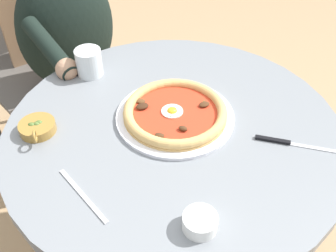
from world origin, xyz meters
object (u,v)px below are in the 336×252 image
water_glass (89,64)px  ramekin_capers (200,222)px  dining_table (173,168)px  fork_utensil (83,195)px  cafe_chair_spare_far (20,50)px  cafe_chair_diner (61,55)px  pizza_on_plate (174,113)px  olive_pan (37,127)px  diner_person (75,74)px  steak_knife (285,142)px

water_glass → ramekin_capers: water_glass is taller
dining_table → fork_utensil: fork_utensil is taller
cafe_chair_spare_far → cafe_chair_diner: bearing=-5.5°
water_glass → ramekin_capers: size_ratio=1.14×
pizza_on_plate → olive_pan: 0.36m
pizza_on_plate → water_glass: 0.33m
ramekin_capers → diner_person: 1.01m
cafe_chair_spare_far → water_glass: bearing=-43.0°
dining_table → steak_knife: 0.33m
cafe_chair_spare_far → pizza_on_plate: bearing=-39.3°
cafe_chair_diner → steak_knife: bearing=-37.7°
olive_pan → water_glass: bearing=76.1°
water_glass → cafe_chair_diner: (-0.27, 0.41, -0.25)m
dining_table → olive_pan: size_ratio=7.69×
cafe_chair_diner → cafe_chair_spare_far: 0.19m
diner_person → cafe_chair_spare_far: 0.31m
dining_table → olive_pan: (-0.35, -0.06, 0.18)m
dining_table → ramekin_capers: size_ratio=12.23×
steak_knife → fork_utensil: size_ratio=1.45×
olive_pan → cafe_chair_diner: (-0.20, 0.68, -0.22)m
steak_knife → ramekin_capers: 0.34m
fork_utensil → cafe_chair_diner: cafe_chair_diner is taller
diner_person → cafe_chair_spare_far: (-0.28, 0.13, 0.02)m
cafe_chair_diner → cafe_chair_spare_far: bearing=174.5°
ramekin_capers → cafe_chair_diner: bearing=124.8°
dining_table → diner_person: diner_person is taller
dining_table → steak_knife: size_ratio=4.24×
water_glass → cafe_chair_diner: cafe_chair_diner is taller
fork_utensil → diner_person: diner_person is taller
ramekin_capers → olive_pan: size_ratio=0.63×
fork_utensil → diner_person: bearing=110.4°
steak_knife → dining_table: bearing=174.0°
cafe_chair_spare_far → olive_pan: bearing=-60.7°
dining_table → water_glass: water_glass is taller
olive_pan → pizza_on_plate: bearing=15.5°
cafe_chair_spare_far → fork_utensil: bearing=-57.5°
pizza_on_plate → steak_knife: size_ratio=1.51×
pizza_on_plate → olive_pan: (-0.34, -0.10, -0.00)m
steak_knife → cafe_chair_spare_far: bearing=147.0°
fork_utensil → diner_person: size_ratio=0.13×
ramekin_capers → olive_pan: (-0.43, 0.24, -0.00)m
dining_table → water_glass: bearing=143.3°
pizza_on_plate → cafe_chair_diner: (-0.55, 0.58, -0.22)m
steak_knife → cafe_chair_spare_far: size_ratio=0.25×
olive_pan → cafe_chair_spare_far: 0.83m
steak_knife → fork_utensil: 0.51m
steak_knife → olive_pan: bearing=-177.2°
olive_pan → cafe_chair_diner: bearing=106.7°
pizza_on_plate → ramekin_capers: size_ratio=4.36×
dining_table → pizza_on_plate: (-0.00, 0.03, 0.18)m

